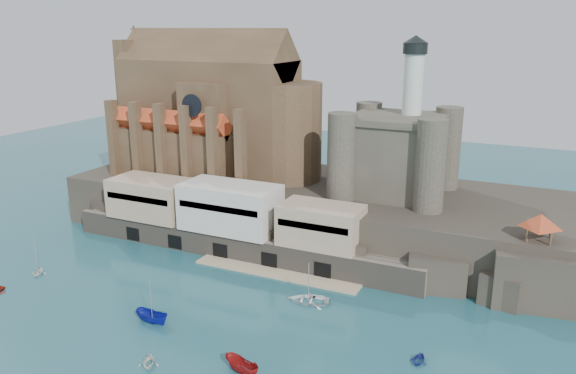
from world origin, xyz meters
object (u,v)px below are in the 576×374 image
at_px(boat_1, 149,365).
at_px(pavilion, 540,223).
at_px(castle_keep, 397,151).
at_px(boat_2, 153,322).
at_px(church, 216,116).

bearing_deg(boat_1, pavilion, 12.86).
distance_m(castle_keep, boat_2, 53.86).
height_order(church, boat_1, church).
xyz_separation_m(pavilion, boat_1, (-42.48, -38.87, -12.73)).
relative_size(church, boat_2, 8.35).
relative_size(pavilion, boat_1, 1.89).
bearing_deg(boat_2, church, 25.11).
bearing_deg(boat_1, boat_2, 96.21).
xyz_separation_m(castle_keep, boat_1, (-16.55, -53.94, -18.31)).
bearing_deg(castle_keep, boat_1, -107.06).
bearing_deg(boat_2, castle_keep, -22.39).
distance_m(pavilion, boat_2, 58.73).
distance_m(boat_1, boat_2, 10.78).
bearing_deg(castle_keep, pavilion, -30.18).
distance_m(church, boat_1, 63.59).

